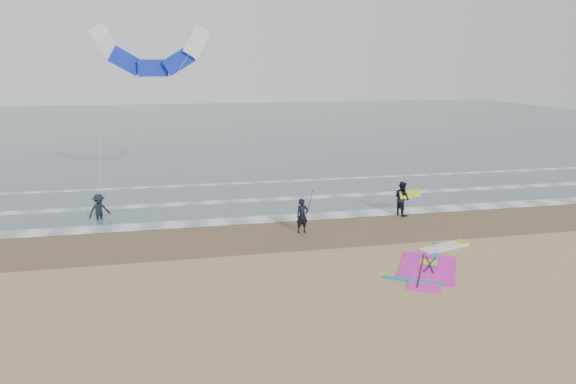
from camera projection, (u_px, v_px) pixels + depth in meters
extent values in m
plane|color=tan|center=(350.00, 283.00, 18.34)|extent=(120.00, 120.00, 0.00)
cube|color=#47605E|center=(229.00, 127.00, 63.96)|extent=(120.00, 80.00, 0.02)
cube|color=brown|center=(310.00, 231.00, 24.05)|extent=(120.00, 5.00, 0.01)
cube|color=white|center=(299.00, 217.00, 26.13)|extent=(120.00, 1.20, 0.02)
cube|color=white|center=(285.00, 199.00, 29.74)|extent=(120.00, 0.70, 0.02)
cube|color=white|center=(272.00, 182.00, 34.02)|extent=(120.00, 0.50, 0.01)
cube|color=white|center=(444.00, 247.00, 21.78)|extent=(2.40, 1.27, 0.11)
cube|color=yellow|center=(462.00, 243.00, 22.29)|extent=(0.57, 0.66, 0.12)
cube|color=#FF20CA|center=(427.00, 268.00, 19.69)|extent=(3.27, 3.61, 0.04)
cube|color=#FF20CA|center=(425.00, 282.00, 18.40)|extent=(1.81, 2.02, 0.04)
cube|color=#0C8C99|center=(435.00, 255.00, 21.02)|extent=(1.67, 2.69, 0.05)
cube|color=#0C8C99|center=(413.00, 281.00, 18.50)|extent=(1.96, 1.25, 0.05)
cube|color=yellow|center=(429.00, 262.00, 20.18)|extent=(0.85, 0.81, 0.05)
cylinder|color=black|center=(421.00, 270.00, 19.43)|extent=(1.73, 2.94, 0.06)
cylinder|color=black|center=(430.00, 264.00, 19.89)|extent=(1.15, 1.27, 0.04)
cylinder|color=black|center=(430.00, 264.00, 19.89)|extent=(0.55, 1.61, 0.04)
imported|color=black|center=(302.00, 216.00, 23.64)|extent=(0.66, 0.51, 1.62)
imported|color=black|center=(402.00, 198.00, 26.41)|extent=(0.91, 1.03, 1.78)
imported|color=black|center=(99.00, 204.00, 25.55)|extent=(1.26, 1.12, 1.69)
cylinder|color=black|center=(309.00, 208.00, 23.61)|extent=(0.17, 0.86, 1.82)
cube|color=yellow|center=(410.00, 194.00, 26.34)|extent=(1.30, 0.51, 0.39)
cube|color=white|center=(104.00, 41.00, 27.86)|extent=(1.63, 0.52, 1.93)
cube|color=#1228C1|center=(126.00, 61.00, 28.32)|extent=(1.89, 0.59, 1.66)
cube|color=#1228C1|center=(153.00, 68.00, 28.69)|extent=(1.65, 0.53, 0.94)
cube|color=#1228C1|center=(179.00, 61.00, 28.88)|extent=(1.89, 0.59, 1.66)
cube|color=white|center=(197.00, 42.00, 28.83)|extent=(1.63, 0.52, 1.93)
cylinder|color=beige|center=(101.00, 116.00, 26.67)|extent=(0.35, 4.42, 7.72)
cylinder|color=beige|center=(151.00, 115.00, 27.16)|extent=(5.31, 4.42, 7.72)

